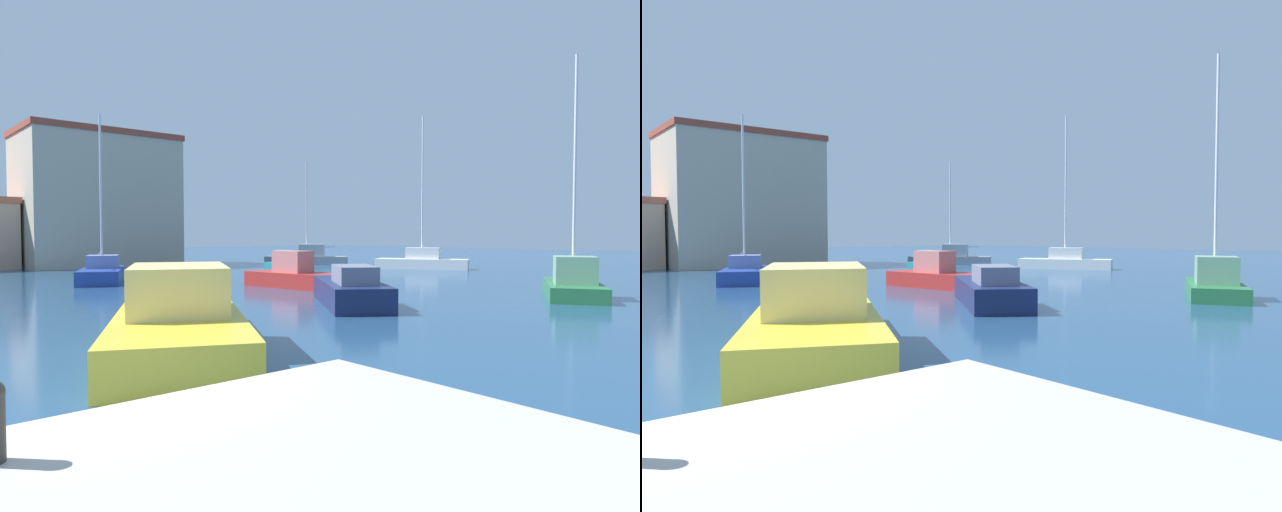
{
  "view_description": "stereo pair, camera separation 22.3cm",
  "coord_description": "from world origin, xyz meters",
  "views": [
    {
      "loc": [
        -2.14,
        -6.61,
        2.78
      ],
      "look_at": [
        18.64,
        17.43,
        1.53
      ],
      "focal_mm": 31.17,
      "sensor_mm": 36.0,
      "label": 1
    },
    {
      "loc": [
        -1.98,
        -6.76,
        2.78
      ],
      "look_at": [
        18.64,
        17.43,
        1.53
      ],
      "focal_mm": 31.17,
      "sensor_mm": 36.0,
      "label": 2
    }
  ],
  "objects": [
    {
      "name": "motorboat_red_far_right",
      "position": [
        15.85,
        15.92,
        0.59
      ],
      "size": [
        3.05,
        6.49,
        1.9
      ],
      "color": "#B22823",
      "rests_on": "water"
    },
    {
      "name": "motorboat_navy_outer_mooring",
      "position": [
        13.0,
        9.07,
        0.58
      ],
      "size": [
        5.46,
        6.66,
        1.59
      ],
      "color": "#19234C",
      "rests_on": "water"
    },
    {
      "name": "sailboat_grey_distant_east",
      "position": [
        30.75,
        33.13,
        0.66
      ],
      "size": [
        6.9,
        6.99,
        9.44
      ],
      "color": "gray",
      "rests_on": "water"
    },
    {
      "name": "yacht_club",
      "position": [
        15.01,
        43.31,
        5.78
      ],
      "size": [
        12.54,
        8.83,
        11.55
      ],
      "color": "#B2A893",
      "rests_on": "ground"
    },
    {
      "name": "sailboat_blue_center_channel",
      "position": [
        9.28,
        25.92,
        0.59
      ],
      "size": [
        4.61,
        6.68,
        9.65
      ],
      "color": "#233D93",
      "rests_on": "water"
    },
    {
      "name": "sailboat_white_mid_harbor",
      "position": [
        33.02,
        21.57,
        0.64
      ],
      "size": [
        5.5,
        7.31,
        12.13
      ],
      "color": "white",
      "rests_on": "water"
    },
    {
      "name": "water",
      "position": [
        15.0,
        20.0,
        0.0
      ],
      "size": [
        160.0,
        160.0,
        0.0
      ],
      "primitive_type": "plane",
      "color": "navy",
      "rests_on": "ground"
    },
    {
      "name": "sailboat_green_far_left",
      "position": [
        22.24,
        4.52,
        0.65
      ],
      "size": [
        6.61,
        5.07,
        10.65
      ],
      "color": "#28703D",
      "rests_on": "water"
    },
    {
      "name": "motorboat_yellow_near_pier",
      "position": [
        4.01,
        5.73,
        0.72
      ],
      "size": [
        6.45,
        9.09,
        2.03
      ],
      "color": "gold",
      "rests_on": "water"
    },
    {
      "name": "motorboat_teal_distant_north",
      "position": [
        20.82,
        23.47,
        0.55
      ],
      "size": [
        2.11,
        4.9,
        1.68
      ],
      "color": "#1E707A",
      "rests_on": "water"
    }
  ]
}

